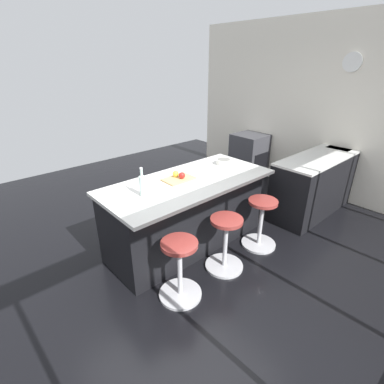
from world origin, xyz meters
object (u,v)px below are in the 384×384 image
(stool_middle, at_px, (225,245))
(cutting_board, at_px, (179,179))
(kitchen_island, at_px, (187,212))
(stool_by_window, at_px, (261,225))
(oven_range, at_px, (249,156))
(apple_yellow, at_px, (176,174))
(fruit_bowl, at_px, (224,162))
(apple_red, at_px, (182,175))
(water_bottle, at_px, (142,185))
(stool_near_camera, at_px, (180,271))

(stool_middle, relative_size, cutting_board, 1.80)
(kitchen_island, bearing_deg, cutting_board, -28.95)
(stool_by_window, bearing_deg, stool_middle, 0.00)
(oven_range, distance_m, cutting_board, 2.81)
(cutting_board, bearing_deg, apple_yellow, -94.97)
(stool_middle, bearing_deg, fruit_bowl, -134.98)
(apple_red, relative_size, apple_yellow, 1.03)
(kitchen_island, distance_m, cutting_board, 0.47)
(oven_range, xyz_separation_m, stool_middle, (2.52, 1.64, -0.13))
(oven_range, distance_m, fruit_bowl, 2.07)
(oven_range, relative_size, fruit_bowl, 4.21)
(stool_middle, distance_m, water_bottle, 1.15)
(apple_yellow, bearing_deg, oven_range, -161.44)
(apple_red, height_order, water_bottle, water_bottle)
(oven_range, height_order, stool_middle, oven_range)
(oven_range, relative_size, kitchen_island, 0.42)
(stool_middle, xyz_separation_m, water_bottle, (0.64, -0.62, 0.72))
(stool_by_window, xyz_separation_m, water_bottle, (1.31, -0.62, 0.72))
(apple_red, bearing_deg, apple_yellow, -76.15)
(stool_by_window, height_order, stool_near_camera, same)
(cutting_board, bearing_deg, apple_red, 131.68)
(kitchen_island, height_order, cutting_board, cutting_board)
(fruit_bowl, bearing_deg, apple_yellow, -2.68)
(fruit_bowl, bearing_deg, water_bottle, 4.77)
(cutting_board, height_order, water_bottle, water_bottle)
(stool_near_camera, bearing_deg, stool_by_window, 180.00)
(apple_red, distance_m, fruit_bowl, 0.79)
(stool_middle, relative_size, stool_near_camera, 1.00)
(stool_near_camera, height_order, water_bottle, water_bottle)
(oven_range, bearing_deg, fruit_bowl, 26.99)
(kitchen_island, relative_size, apple_yellow, 27.92)
(stool_by_window, distance_m, stool_near_camera, 1.33)
(stool_near_camera, xyz_separation_m, fruit_bowl, (-1.40, -0.73, 0.64))
(kitchen_island, height_order, water_bottle, water_bottle)
(stool_by_window, bearing_deg, cutting_board, -43.39)
(stool_middle, height_order, fruit_bowl, fruit_bowl)
(cutting_board, height_order, fruit_bowl, fruit_bowl)
(apple_red, bearing_deg, fruit_bowl, -176.14)
(stool_by_window, relative_size, water_bottle, 2.08)
(kitchen_island, relative_size, stool_middle, 3.24)
(stool_middle, bearing_deg, apple_red, -85.09)
(apple_red, bearing_deg, stool_middle, 94.91)
(water_bottle, bearing_deg, stool_near_camera, 87.88)
(cutting_board, bearing_deg, fruit_bowl, -178.45)
(stool_middle, relative_size, apple_yellow, 8.62)
(kitchen_island, xyz_separation_m, stool_by_window, (-0.66, 0.66, -0.15))
(kitchen_island, relative_size, water_bottle, 6.73)
(stool_middle, distance_m, fruit_bowl, 1.22)
(stool_by_window, xyz_separation_m, stool_middle, (0.66, 0.00, 0.00))
(stool_middle, xyz_separation_m, cutting_board, (0.09, -0.71, 0.61))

